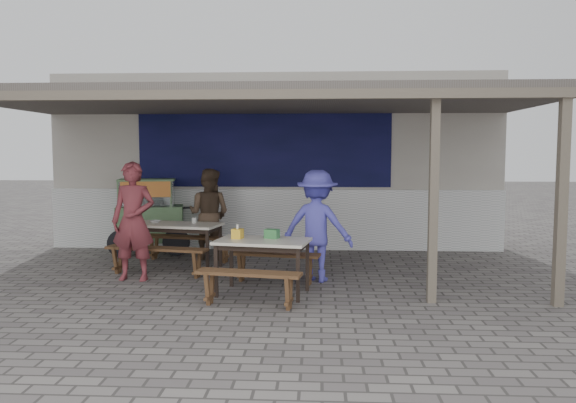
% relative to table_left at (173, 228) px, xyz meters
% --- Properties ---
extents(ground, '(60.00, 60.00, 0.00)m').
position_rel_table_left_xyz_m(ground, '(1.53, -1.05, -0.67)').
color(ground, slate).
rests_on(ground, ground).
extents(back_wall, '(9.00, 1.28, 3.50)m').
position_rel_table_left_xyz_m(back_wall, '(1.53, 2.53, 1.05)').
color(back_wall, beige).
rests_on(back_wall, ground).
extents(warung_roof, '(9.00, 4.21, 2.81)m').
position_rel_table_left_xyz_m(warung_roof, '(1.54, -0.15, 2.04)').
color(warung_roof, '#554E49').
rests_on(warung_roof, ground).
extents(table_left, '(1.66, 0.98, 0.75)m').
position_rel_table_left_xyz_m(table_left, '(0.00, 0.00, 0.00)').
color(table_left, beige).
rests_on(table_left, ground).
extents(bench_left_street, '(1.68, 0.59, 0.45)m').
position_rel_table_left_xyz_m(bench_left_street, '(-0.12, -0.60, -0.33)').
color(bench_left_street, brown).
rests_on(bench_left_street, ground).
extents(bench_left_wall, '(1.68, 0.59, 0.45)m').
position_rel_table_left_xyz_m(bench_left_wall, '(0.12, 0.60, -0.33)').
color(bench_left_wall, brown).
rests_on(bench_left_wall, ground).
extents(table_right, '(1.34, 0.95, 0.75)m').
position_rel_table_left_xyz_m(table_right, '(1.66, -1.65, -0.00)').
color(table_right, beige).
rests_on(table_right, ground).
extents(bench_right_street, '(1.36, 0.50, 0.45)m').
position_rel_table_left_xyz_m(bench_right_street, '(1.55, -2.30, -0.34)').
color(bench_right_street, brown).
rests_on(bench_right_street, ground).
extents(bench_right_wall, '(1.36, 0.50, 0.45)m').
position_rel_table_left_xyz_m(bench_right_wall, '(1.77, -0.99, -0.34)').
color(bench_right_wall, brown).
rests_on(bench_right_wall, ground).
extents(vendor_cart, '(1.70, 0.95, 1.43)m').
position_rel_table_left_xyz_m(vendor_cart, '(-0.82, 1.34, 0.10)').
color(vendor_cart, '#63875A').
rests_on(vendor_cart, ground).
extents(patron_street_side, '(0.67, 0.45, 1.80)m').
position_rel_table_left_xyz_m(patron_street_side, '(-0.37, -0.90, 0.22)').
color(patron_street_side, maroon).
rests_on(patron_street_side, ground).
extents(patron_wall_side, '(0.93, 0.80, 1.64)m').
position_rel_table_left_xyz_m(patron_wall_side, '(0.43, 0.84, 0.15)').
color(patron_wall_side, brown).
rests_on(patron_wall_side, ground).
extents(patron_right_table, '(1.20, 0.88, 1.67)m').
position_rel_table_left_xyz_m(patron_right_table, '(2.40, -0.80, 0.16)').
color(patron_right_table, '#4B48BA').
rests_on(patron_right_table, ground).
extents(tissue_box, '(0.16, 0.16, 0.13)m').
position_rel_table_left_xyz_m(tissue_box, '(1.31, -1.57, 0.14)').
color(tissue_box, gold).
rests_on(tissue_box, table_right).
extents(donation_box, '(0.22, 0.18, 0.13)m').
position_rel_table_left_xyz_m(donation_box, '(1.78, -1.52, 0.14)').
color(donation_box, '#35793E').
rests_on(donation_box, table_right).
extents(condiment_jar, '(0.08, 0.08, 0.09)m').
position_rel_table_left_xyz_m(condiment_jar, '(0.32, 0.12, 0.12)').
color(condiment_jar, beige).
rests_on(condiment_jar, table_left).
extents(condiment_bowl, '(0.21, 0.21, 0.04)m').
position_rel_table_left_xyz_m(condiment_bowl, '(-0.33, 0.09, 0.10)').
color(condiment_bowl, white).
rests_on(condiment_bowl, table_left).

